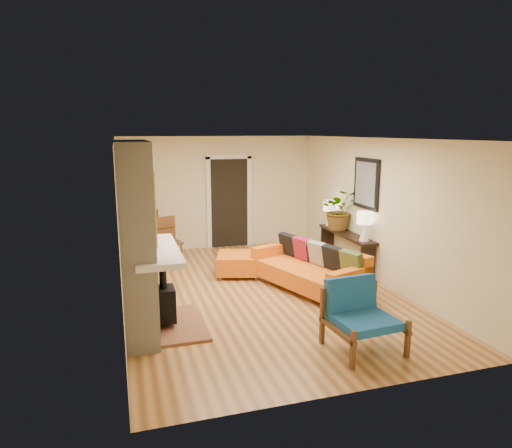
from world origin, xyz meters
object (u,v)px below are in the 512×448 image
Objects in this scene: dining_table at (153,229)px; houseplant at (340,210)px; lamp_near at (365,223)px; blue_chair at (359,312)px; lamp_far at (330,210)px; console_table at (346,240)px; sofa at (311,268)px; ottoman at (239,263)px.

dining_table is 2.23× the size of houseplant.
lamp_near is at bearing -34.76° from dining_table.
lamp_far is at bearing 69.37° from blue_chair.
dining_table is 1.02× the size of console_table.
lamp_far is 0.64× the size of houseplant.
sofa is 4.26× the size of lamp_near.
dining_table is at bearing 156.95° from houseplant.
lamp_near is (1.16, 0.25, 0.70)m from sofa.
lamp_near is 1.44m from lamp_far.
houseplant is (1.15, 1.23, 0.78)m from sofa.
dining_table is at bearing 145.24° from lamp_near.
blue_chair is 2.91m from lamp_near.
console_table is (3.64, -1.85, -0.07)m from dining_table.
lamp_near is (1.46, 2.44, 0.59)m from blue_chair.
sofa is at bearing -124.54° from lamp_far.
houseplant is at bearing -91.26° from lamp_far.
dining_table is 3.98m from houseplant.
blue_chair is at bearing -77.94° from ottoman.
lamp_far is at bearing 55.46° from sofa.
lamp_near is at bearing 12.05° from sofa.
houseplant is at bearing 67.04° from blue_chair.
ottoman is 2.35m from houseplant.
lamp_near is (3.64, -2.53, 0.42)m from dining_table.
ottoman is 2.21m from console_table.
lamp_near is at bearing -22.02° from ottoman.
sofa is at bearing -141.47° from console_table.
houseplant reaches higher than ottoman.
dining_table is at bearing 153.06° from console_table.
sofa is 1.52m from ottoman.
ottoman is (-1.01, 1.13, -0.13)m from sofa.
ottoman is 1.12× the size of blue_chair.
blue_chair is 3.45m from console_table.
console_table is at bearing -90.00° from lamp_far.
blue_chair is at bearing -97.83° from sofa.
blue_chair is at bearing -120.88° from lamp_near.
lamp_near reaches higher than dining_table.
lamp_near is 1.00× the size of lamp_far.
lamp_far is (1.46, 3.88, 0.59)m from blue_chair.
lamp_far is at bearing -16.66° from dining_table.
sofa is 1.37m from lamp_near.
lamp_far is at bearing 90.00° from lamp_near.
console_table reaches higher than ottoman.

